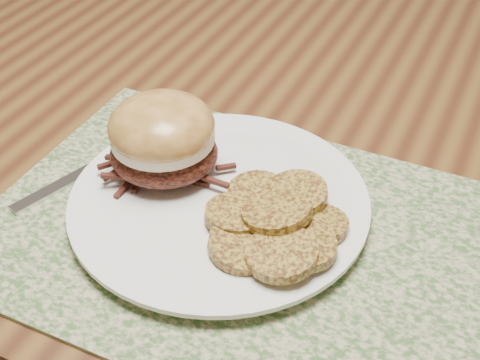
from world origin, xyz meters
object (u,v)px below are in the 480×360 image
Objects in this scene: dinner_plate at (219,204)px; pork_sandwich at (163,138)px; fork at (88,170)px; dining_table at (220,124)px.

dinner_plate is 2.07× the size of pork_sandwich.
pork_sandwich is 0.77× the size of fork.
dinner_plate is (0.12, -0.24, 0.09)m from dining_table.
pork_sandwich is at bearing 32.35° from fork.
dining_table is 11.92× the size of pork_sandwich.
dining_table is 0.27m from pork_sandwich.
dining_table is 5.77× the size of dinner_plate.
dining_table is 0.28m from dinner_plate.
dinner_plate is 0.08m from pork_sandwich.
fork reaches higher than dining_table.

